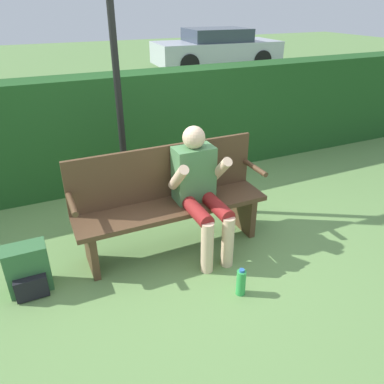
{
  "coord_description": "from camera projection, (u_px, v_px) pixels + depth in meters",
  "views": [
    {
      "loc": [
        -1.08,
        -2.79,
        2.15
      ],
      "look_at": [
        0.15,
        -0.1,
        0.61
      ],
      "focal_mm": 35.0,
      "sensor_mm": 36.0,
      "label": 1
    }
  ],
  "objects": [
    {
      "name": "backpack",
      "position": [
        28.0,
        270.0,
        3.02
      ],
      "size": [
        0.33,
        0.26,
        0.42
      ],
      "color": "#336638",
      "rests_on": "ground"
    },
    {
      "name": "signpost",
      "position": [
        117.0,
        83.0,
        3.69
      ],
      "size": [
        0.46,
        0.09,
        2.45
      ],
      "color": "black",
      "rests_on": "ground"
    },
    {
      "name": "hedge_back",
      "position": [
        122.0,
        130.0,
        4.7
      ],
      "size": [
        12.0,
        0.45,
        1.36
      ],
      "color": "#1E4C1E",
      "rests_on": "ground"
    },
    {
      "name": "water_bottle",
      "position": [
        241.0,
        282.0,
        3.01
      ],
      "size": [
        0.08,
        0.08,
        0.25
      ],
      "color": "green",
      "rests_on": "ground"
    },
    {
      "name": "parked_car",
      "position": [
        216.0,
        49.0,
        12.65
      ],
      "size": [
        4.3,
        2.05,
        1.28
      ],
      "rotation": [
        0.0,
        0.0,
        -0.06
      ],
      "color": "#B7BCC6",
      "rests_on": "ground"
    },
    {
      "name": "person_seated",
      "position": [
        200.0,
        186.0,
        3.37
      ],
      "size": [
        0.5,
        0.66,
        1.17
      ],
      "color": "#4C7F4C",
      "rests_on": "ground"
    },
    {
      "name": "ground_plane",
      "position": [
        174.0,
        246.0,
        3.65
      ],
      "size": [
        40.0,
        40.0,
        0.0
      ],
      "primitive_type": "plane",
      "color": "#668E4C"
    },
    {
      "name": "park_bench",
      "position": [
        170.0,
        199.0,
        3.48
      ],
      "size": [
        1.79,
        0.42,
        0.97
      ],
      "color": "#513823",
      "rests_on": "ground"
    }
  ]
}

